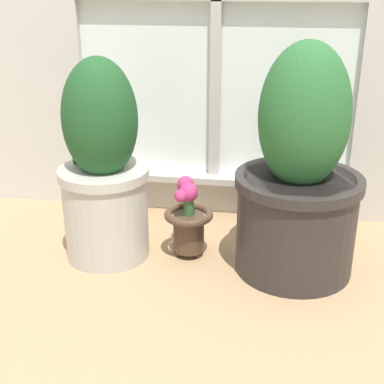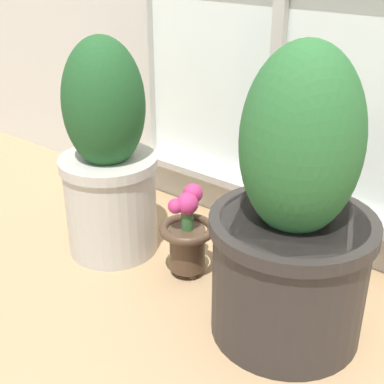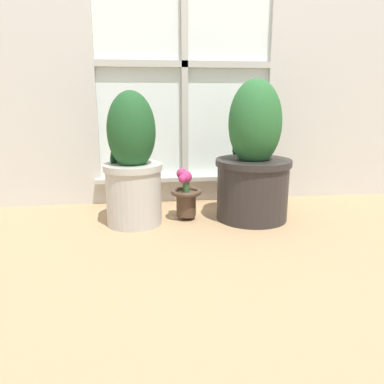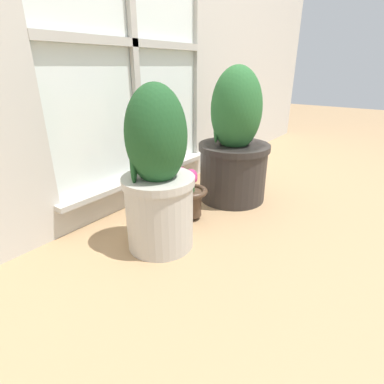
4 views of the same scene
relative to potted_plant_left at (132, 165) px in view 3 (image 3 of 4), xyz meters
name	(u,v)px [view 3 (image 3 of 4)]	position (x,y,z in m)	size (l,w,h in m)	color
ground_plane	(198,230)	(0.30, -0.14, -0.29)	(10.00, 10.00, 0.00)	tan
potted_plant_left	(132,165)	(0.00, 0.00, 0.00)	(0.28, 0.28, 0.64)	#B7B2A8
potted_plant_right	(253,162)	(0.59, 0.00, 0.00)	(0.38, 0.38, 0.69)	#2D2826
flower_vase	(186,195)	(0.26, 0.04, -0.17)	(0.16, 0.16, 0.25)	#473323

